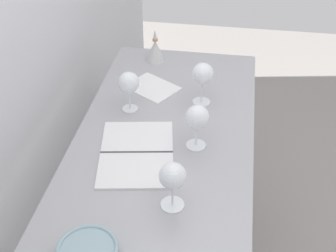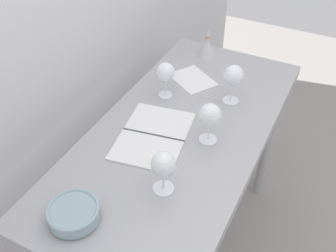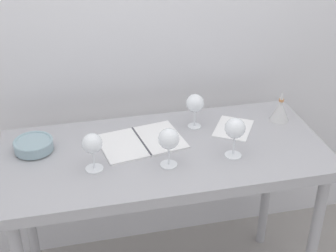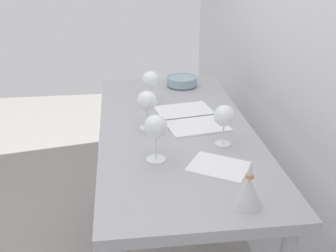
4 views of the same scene
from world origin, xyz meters
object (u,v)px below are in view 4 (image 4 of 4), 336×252
Objects in this scene: wine_glass_near_center at (147,102)px; wine_glass_near_left at (151,80)px; tasting_bowl at (182,81)px; wine_glass_near_right at (156,128)px; decanter_funnel at (248,191)px; tasting_sheet_upper at (219,166)px; wine_glass_far_right at (224,117)px; open_notebook at (190,118)px.

wine_glass_near_left is at bearing 172.41° from wine_glass_near_center.
wine_glass_near_right is at bearing -15.30° from tasting_bowl.
tasting_sheet_upper is at bearing -172.96° from decanter_funnel.
tasting_bowl is (-0.90, 0.01, 0.03)m from tasting_sheet_upper.
wine_glass_near_left is 1.07× the size of decanter_funnel.
wine_glass_near_right is at bearing -78.12° from tasting_sheet_upper.
wine_glass_near_right is 0.28m from wine_glass_near_center.
tasting_sheet_upper is at bearing 70.05° from wine_glass_near_right.
wine_glass_near_right is at bearing 1.80° from wine_glass_near_center.
wine_glass_far_right is (-0.09, 0.27, -0.01)m from wine_glass_near_right.
wine_glass_near_center is at bearing -116.01° from tasting_sheet_upper.
tasting_sheet_upper is at bearing 32.16° from wine_glass_near_center.
wine_glass_near_center is 1.00× the size of tasting_bowl.
decanter_funnel is (0.32, 0.25, -0.08)m from wine_glass_near_right.
decanter_funnel is at bearing 38.87° from tasting_sheet_upper.
open_notebook is 0.46m from tasting_bowl.
open_notebook is (-0.08, 0.20, -0.12)m from wine_glass_near_center.
wine_glass_far_right is 0.30m from open_notebook.
wine_glass_far_right is at bearing -166.54° from tasting_sheet_upper.
wine_glass_near_center reaches higher than decanter_funnel.
wine_glass_far_right is 0.42× the size of open_notebook.
wine_glass_near_left reaches higher than decanter_funnel.
open_notebook is at bearing 111.28° from wine_glass_near_center.
open_notebook is at bearing -175.25° from decanter_funnel.
open_notebook is at bearing -162.55° from wine_glass_far_right.
wine_glass_near_left is 0.97× the size of wine_glass_near_center.
wine_glass_near_center is at bearing -123.60° from wine_glass_far_right.
open_notebook is (-0.27, -0.08, -0.11)m from wine_glass_far_right.
decanter_funnel is at bearing 1.16° from tasting_bowl.
decanter_funnel is (0.60, 0.26, -0.07)m from wine_glass_near_center.
wine_glass_far_right is 0.34m from wine_glass_near_center.
wine_glass_far_right is 1.08× the size of decanter_funnel.
wine_glass_far_right is 0.22m from tasting_sheet_upper.
wine_glass_far_right is at bearing 56.40° from wine_glass_near_center.
wine_glass_near_left is 0.99× the size of wine_glass_far_right.
decanter_funnel is at bearing 37.67° from wine_glass_near_right.
tasting_bowl is at bearing 166.26° from open_notebook.
decanter_funnel is at bearing -4.86° from open_notebook.
tasting_sheet_upper is at bearing -18.37° from wine_glass_far_right.
tasting_bowl is at bearing -178.84° from decanter_funnel.
wine_glass_far_right is 0.81× the size of tasting_sheet_upper.
decanter_funnel is at bearing -3.77° from wine_glass_far_right.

